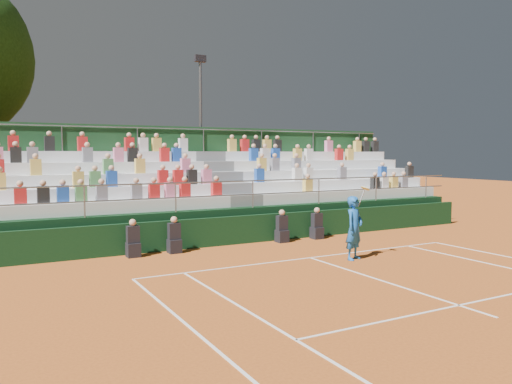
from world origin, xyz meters
TOP-DOWN VIEW (x-y plane):
  - ground at (0.00, 0.00)m, footprint 90.00×90.00m
  - courtside_wall at (0.00, 3.20)m, footprint 20.00×0.15m
  - line_officials at (-1.33, 2.75)m, footprint 7.36×0.40m
  - grandstand at (-0.03, 6.44)m, footprint 20.00×5.20m
  - tennis_player at (1.03, -0.82)m, footprint 0.94×0.69m
  - floodlight_mast at (1.34, 12.05)m, footprint 0.60×0.25m

SIDE VIEW (x-z plane):
  - ground at x=0.00m, z-range 0.00..0.00m
  - line_officials at x=-1.33m, z-range -0.12..1.07m
  - courtside_wall at x=0.00m, z-range 0.00..1.00m
  - tennis_player at x=1.03m, z-range -0.14..2.08m
  - grandstand at x=-0.03m, z-range -1.12..3.28m
  - floodlight_mast at x=1.34m, z-range 0.68..8.99m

